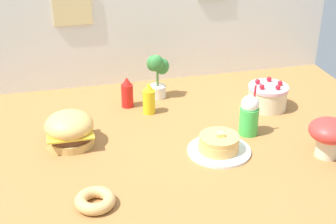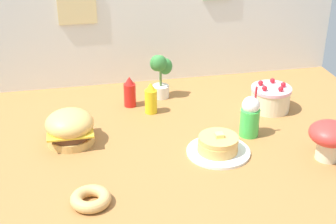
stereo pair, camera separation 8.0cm
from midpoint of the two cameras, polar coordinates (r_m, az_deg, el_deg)
name	(u,v)px [view 1 (the left image)]	position (r m, az deg, el deg)	size (l,w,h in m)	color
ground_plane	(181,148)	(2.45, 0.56, -4.25)	(2.42, 1.76, 0.02)	#9E6B38
back_wall	(144,4)	(3.05, -3.57, 12.41)	(2.42, 0.04, 1.00)	silver
burger	(70,129)	(2.49, -12.22, -1.98)	(0.24, 0.24, 0.17)	#DBA859
pancake_stack	(219,145)	(2.40, 4.95, -3.86)	(0.31, 0.31, 0.11)	white
layer_cake	(268,97)	(2.86, 10.67, 1.77)	(0.23, 0.23, 0.17)	beige
ketchup_bottle	(127,93)	(2.83, -5.55, 2.19)	(0.07, 0.07, 0.18)	red
mustard_bottle	(149,99)	(2.75, -3.06, 1.50)	(0.07, 0.07, 0.18)	yellow
cream_soda_cup	(249,115)	(2.54, 8.49, -0.37)	(0.10, 0.10, 0.27)	green
donut_pink_glaze	(95,200)	(2.07, -9.54, -10.05)	(0.17, 0.17, 0.05)	tan
potted_plant	(157,74)	(2.91, -2.02, 4.40)	(0.14, 0.11, 0.28)	white
mushroom_stool	(329,134)	(2.43, 17.28, -2.44)	(0.20, 0.20, 0.19)	beige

